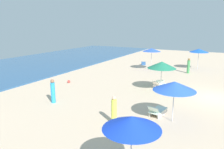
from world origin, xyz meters
TOP-DOWN VIEW (x-y plane):
  - ground_plane at (0.00, 0.00)m, footprint 60.00×60.00m
  - ocean at (0.00, 22.62)m, footprint 60.00×14.76m
  - umbrella_0 at (0.09, 3.99)m, footprint 2.30×2.30m
  - lounge_chair_0_0 at (1.18, 4.44)m, footprint 1.42×1.16m
  - lounge_chair_0_1 at (0.87, 4.33)m, footprint 1.60×0.92m
  - umbrella_1 at (7.68, 7.32)m, footprint 2.12×2.12m
  - lounge_chair_1_0 at (8.35, 6.52)m, footprint 1.45×1.14m
  - lounge_chair_1_1 at (8.50, 6.21)m, footprint 1.42×0.86m
  - umbrella_2 at (10.81, 2.48)m, footprint 2.21×2.21m
  - umbrella_3 at (-10.84, 1.95)m, footprint 1.97×1.97m
  - umbrella_4 at (-5.36, 1.78)m, footprint 2.31×2.31m
  - lounge_chair_4_0 at (-4.94, 2.77)m, footprint 1.61×0.84m
  - beachgoer_1 at (8.02, 3.11)m, footprint 0.40×0.40m
  - beachgoer_2 at (-7.10, 4.55)m, footprint 0.41×0.41m
  - beachgoer_3 at (-6.23, 9.77)m, footprint 0.40×0.40m
  - beach_ball_0 at (-1.58, 12.20)m, footprint 0.27×0.27m
  - cooler_box_1 at (10.48, 9.29)m, footprint 0.56×0.65m

SIDE VIEW (x-z plane):
  - ground_plane at x=0.00m, z-range 0.00..0.00m
  - ocean at x=0.00m, z-range 0.00..0.12m
  - beach_ball_0 at x=-1.58m, z-range 0.00..0.27m
  - cooler_box_1 at x=10.48m, z-range 0.00..0.43m
  - lounge_chair_0_1 at x=0.87m, z-range -0.10..0.58m
  - lounge_chair_1_1 at x=8.50m, z-range -0.10..0.59m
  - lounge_chair_0_0 at x=1.18m, z-range -0.09..0.63m
  - lounge_chair_1_0 at x=8.35m, z-range -0.08..0.63m
  - lounge_chair_4_0 at x=-4.94m, z-range -0.09..0.66m
  - beachgoer_2 at x=-7.10m, z-range -0.04..1.53m
  - beachgoer_3 at x=-6.23m, z-range -0.03..1.64m
  - beachgoer_1 at x=8.02m, z-range -0.03..1.66m
  - umbrella_4 at x=-5.36m, z-range 0.91..3.22m
  - umbrella_0 at x=0.09m, z-range 0.94..3.35m
  - umbrella_3 at x=-10.84m, z-range 0.97..3.37m
  - umbrella_2 at x=10.81m, z-range 1.04..3.53m
  - umbrella_1 at x=7.68m, z-range 1.12..3.71m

